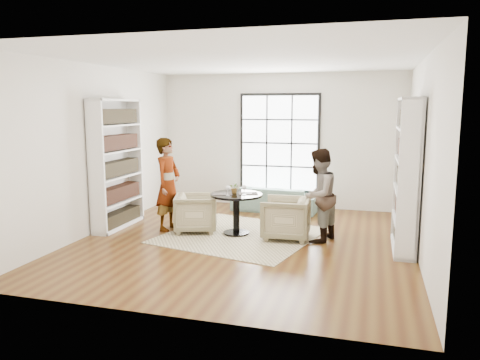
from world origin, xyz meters
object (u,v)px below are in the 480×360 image
(flower_centerpiece, at_px, (235,188))
(sofa, at_px, (275,199))
(wine_glass_left, at_px, (228,188))
(pedestal_table, at_px, (236,205))
(wine_glass_right, at_px, (244,187))
(armchair_right, at_px, (286,218))
(person_right, at_px, (318,196))
(armchair_left, at_px, (196,213))
(person_left, at_px, (168,184))

(flower_centerpiece, bearing_deg, sofa, 81.12)
(wine_glass_left, bearing_deg, flower_centerpiece, 76.37)
(pedestal_table, distance_m, wine_glass_right, 0.38)
(armchair_right, relative_size, flower_centerpiece, 4.18)
(wine_glass_right, height_order, flower_centerpiece, flower_centerpiece)
(person_right, height_order, flower_centerpiece, person_right)
(person_right, height_order, wine_glass_left, person_right)
(wine_glass_left, bearing_deg, pedestal_table, 62.15)
(armchair_right, height_order, person_right, person_right)
(wine_glass_right, xyz_separation_m, flower_centerpiece, (-0.21, 0.12, -0.04))
(sofa, xyz_separation_m, armchair_right, (0.63, -2.10, 0.09))
(armchair_left, xyz_separation_m, wine_glass_left, (0.66, -0.17, 0.52))
(armchair_left, relative_size, flower_centerpiece, 4.00)
(pedestal_table, xyz_separation_m, wine_glass_left, (-0.10, -0.19, 0.33))
(armchair_right, height_order, flower_centerpiece, flower_centerpiece)
(armchair_left, relative_size, person_right, 0.48)
(wine_glass_right, bearing_deg, person_right, 1.47)
(pedestal_table, height_order, armchair_left, pedestal_table)
(pedestal_table, distance_m, person_left, 1.34)
(pedestal_table, distance_m, person_right, 1.47)
(armchair_right, distance_m, wine_glass_right, 0.89)
(wine_glass_left, xyz_separation_m, wine_glass_right, (0.26, 0.11, 0.01))
(armchair_left, bearing_deg, wine_glass_left, -122.38)
(person_right, bearing_deg, flower_centerpiece, -74.19)
(armchair_left, xyz_separation_m, wine_glass_right, (0.92, -0.05, 0.52))
(armchair_left, relative_size, person_left, 0.45)
(person_left, bearing_deg, armchair_left, -83.96)
(pedestal_table, bearing_deg, wine_glass_left, -117.85)
(pedestal_table, relative_size, wine_glass_left, 5.23)
(pedestal_table, xyz_separation_m, person_right, (1.45, -0.04, 0.25))
(person_left, distance_m, person_right, 2.75)
(sofa, height_order, flower_centerpiece, flower_centerpiece)
(pedestal_table, height_order, armchair_right, pedestal_table)
(wine_glass_right, relative_size, flower_centerpiece, 0.97)
(wine_glass_right, bearing_deg, wine_glass_left, -156.41)
(wine_glass_left, bearing_deg, person_left, 172.06)
(pedestal_table, relative_size, wine_glass_right, 4.99)
(armchair_left, xyz_separation_m, flower_centerpiece, (0.71, 0.07, 0.49))
(sofa, distance_m, person_right, 2.46)
(armchair_left, relative_size, armchair_right, 0.96)
(wine_glass_left, relative_size, flower_centerpiece, 0.93)
(person_left, distance_m, flower_centerpiece, 1.26)
(pedestal_table, bearing_deg, sofa, 82.47)
(armchair_right, distance_m, wine_glass_left, 1.13)
(wine_glass_left, height_order, flower_centerpiece, flower_centerpiece)
(wine_glass_right, bearing_deg, person_left, 177.91)
(sofa, distance_m, person_left, 2.67)
(sofa, bearing_deg, pedestal_table, 86.33)
(pedestal_table, height_order, person_left, person_left)
(pedestal_table, bearing_deg, armchair_right, -2.54)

